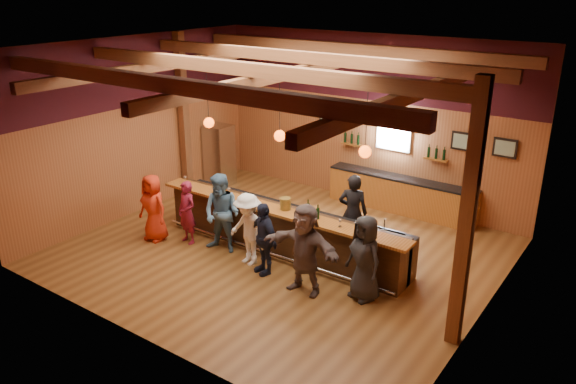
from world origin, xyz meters
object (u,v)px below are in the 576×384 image
Objects in this scene: bar_counter at (285,229)px; bartender at (353,213)px; customer_orange at (153,208)px; customer_navy at (264,238)px; back_bar_cabinet at (400,195)px; stainless_fridge at (219,155)px; customer_denim at (222,214)px; ice_bucket at (285,204)px; customer_brown at (305,249)px; customer_dark at (365,258)px; customer_white at (248,229)px; bottle_a at (308,210)px; customer_redvest at (187,213)px.

bar_counter is 3.52× the size of bartender.
customer_orange reaches higher than customer_navy.
stainless_fridge is at bearing -168.07° from back_bar_cabinet.
bartender is (0.04, -2.67, 0.42)m from back_bar_cabinet.
customer_denim reaches higher than back_bar_cabinet.
ice_bucket is (1.29, 0.62, 0.33)m from customer_denim.
customer_brown is at bearing 73.87° from bartender.
customer_dark is 2.35m from ice_bucket.
customer_white is 0.90× the size of bartender.
bottle_a is (-0.41, -3.82, 0.78)m from back_bar_cabinet.
customer_brown is (1.62, -0.26, 0.11)m from customer_white.
customer_denim is at bearing -169.07° from customer_navy.
back_bar_cabinet is at bearing 11.93° from stainless_fridge.
bartender is (-0.14, 2.15, -0.02)m from customer_brown.
customer_navy is (-0.93, -4.68, 0.30)m from back_bar_cabinet.
customer_denim is (-1.11, -0.84, 0.39)m from bar_counter.
customer_redvest is 0.96× the size of customer_navy.
stainless_fridge is at bearing 148.80° from customer_white.
customer_redvest is 0.82× the size of customer_denim.
bottle_a reaches higher than back_bar_cabinet.
bartender is at bearing -89.19° from back_bar_cabinet.
customer_dark is at bearing -26.47° from stainless_fridge.
back_bar_cabinet is 2.68× the size of customer_redvest.
customer_denim is 2.01m from bottle_a.
stainless_fridge is 0.98× the size of customer_brown.
customer_brown reaches higher than bar_counter.
customer_brown reaches higher than bartender.
bar_counter is 3.50× the size of stainless_fridge.
customer_denim is at bearing 16.93° from customer_redvest.
bottle_a is (-1.65, 0.56, 0.40)m from customer_dark.
ice_bucket is at bearing -51.53° from bar_counter.
customer_denim is 1.47m from ice_bucket.
back_bar_cabinet is at bearing -108.99° from bartender.
customer_redvest is 5.74× the size of ice_bucket.
customer_navy is 0.85× the size of customer_brown.
bartender is at bearing 62.38° from customer_white.
customer_navy is (1.36, -0.26, -0.13)m from customer_denim.
customer_brown reaches higher than customer_white.
customer_denim is 3.54m from customer_dark.
back_bar_cabinet is 2.36× the size of customer_dark.
customer_orange reaches higher than ice_bucket.
customer_brown reaches higher than stainless_fridge.
customer_navy is at bearing -101.23° from back_bar_cabinet.
stainless_fridge is 5.07m from ice_bucket.
customer_navy is 6.00× the size of ice_bucket.
customer_dark is (2.68, 0.18, 0.05)m from customer_white.
back_bar_cabinet is 4.99m from customer_denim.
customer_redvest is (0.75, 0.34, -0.06)m from customer_orange.
bar_counter is at bearing 85.85° from customer_white.
customer_orange reaches higher than bar_counter.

